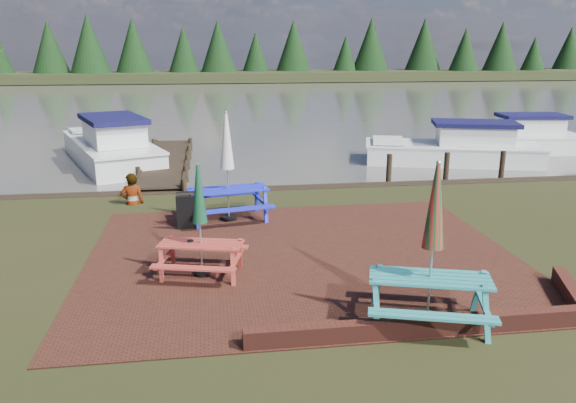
# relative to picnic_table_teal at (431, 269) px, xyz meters

# --- Properties ---
(ground) EXTENTS (120.00, 120.00, 0.00)m
(ground) POSITION_rel_picnic_table_teal_xyz_m (-1.51, 2.20, -0.93)
(ground) COLOR black
(ground) RESTS_ON ground
(paving) EXTENTS (9.00, 7.50, 0.02)m
(paving) POSITION_rel_picnic_table_teal_xyz_m (-1.51, 3.20, -0.92)
(paving) COLOR #3C1B13
(paving) RESTS_ON ground
(brick_wall) EXTENTS (6.21, 1.79, 0.30)m
(brick_wall) POSITION_rel_picnic_table_teal_xyz_m (0.63, -0.22, -0.78)
(brick_wall) COLOR #4C1E16
(brick_wall) RESTS_ON ground
(water) EXTENTS (120.00, 60.00, 0.02)m
(water) POSITION_rel_picnic_table_teal_xyz_m (-1.51, 39.20, -0.93)
(water) COLOR #46433C
(water) RESTS_ON ground
(far_treeline) EXTENTS (120.00, 10.00, 8.10)m
(far_treeline) POSITION_rel_picnic_table_teal_xyz_m (-1.51, 68.20, 2.35)
(far_treeline) COLOR black
(far_treeline) RESTS_ON ground
(picnic_table_teal) EXTENTS (2.31, 2.17, 2.64)m
(picnic_table_teal) POSITION_rel_picnic_table_teal_xyz_m (0.00, 0.00, 0.00)
(picnic_table_teal) COLOR teal
(picnic_table_teal) RESTS_ON ground
(picnic_table_red) EXTENTS (1.91, 1.78, 2.22)m
(picnic_table_red) POSITION_rel_picnic_table_teal_xyz_m (-3.62, 2.47, -0.15)
(picnic_table_red) COLOR #B43A2E
(picnic_table_red) RESTS_ON ground
(picnic_table_blue) EXTENTS (2.29, 2.11, 2.77)m
(picnic_table_blue) POSITION_rel_picnic_table_teal_xyz_m (-2.96, 6.03, 0.05)
(picnic_table_blue) COLOR #1C23D2
(picnic_table_blue) RESTS_ON ground
(chalkboard) EXTENTS (0.56, 0.55, 0.89)m
(chalkboard) POSITION_rel_picnic_table_teal_xyz_m (-3.96, 5.46, -0.47)
(chalkboard) COLOR black
(chalkboard) RESTS_ON ground
(jetty) EXTENTS (1.76, 9.08, 1.00)m
(jetty) POSITION_rel_picnic_table_teal_xyz_m (-5.01, 13.48, -0.81)
(jetty) COLOR black
(jetty) RESTS_ON ground
(boat_jetty) EXTENTS (5.01, 7.87, 2.16)m
(boat_jetty) POSITION_rel_picnic_table_teal_xyz_m (-7.23, 14.80, -0.48)
(boat_jetty) COLOR silver
(boat_jetty) RESTS_ON ground
(boat_near) EXTENTS (7.19, 4.15, 1.84)m
(boat_near) POSITION_rel_picnic_table_teal_xyz_m (6.33, 13.01, -0.57)
(boat_near) COLOR silver
(boat_near) RESTS_ON ground
(boat_far) EXTENTS (6.08, 2.69, 1.84)m
(boat_far) POSITION_rel_picnic_table_teal_xyz_m (10.00, 14.90, -0.57)
(boat_far) COLOR silver
(boat_far) RESTS_ON ground
(person) EXTENTS (0.69, 0.50, 1.79)m
(person) POSITION_rel_picnic_table_teal_xyz_m (-5.61, 7.93, -0.03)
(person) COLOR gray
(person) RESTS_ON ground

